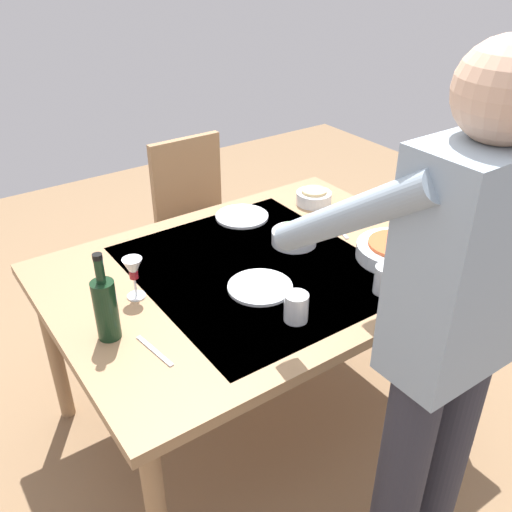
{
  "coord_description": "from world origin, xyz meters",
  "views": [
    {
      "loc": [
        1.02,
        1.47,
        1.87
      ],
      "look_at": [
        0.0,
        0.0,
        0.81
      ],
      "focal_mm": 39.59,
      "sensor_mm": 36.0,
      "label": 1
    }
  ],
  "objects_px": {
    "wine_glass_left": "(133,271)",
    "dinner_plate_near": "(260,287)",
    "water_cup_near_left": "(296,307)",
    "water_cup_near_right": "(385,280)",
    "dinner_plate_far": "(242,216)",
    "side_bowl_salad": "(294,236)",
    "chair_near": "(197,214)",
    "side_bowl_bread": "(314,197)",
    "person_server": "(446,332)",
    "wine_bottle": "(106,307)",
    "dining_table": "(256,283)",
    "serving_bowl_pasta": "(396,251)"
  },
  "relations": [
    {
      "from": "person_server",
      "to": "dinner_plate_far",
      "type": "bearing_deg",
      "value": -97.46
    },
    {
      "from": "dining_table",
      "to": "wine_glass_left",
      "type": "relative_size",
      "value": 9.9
    },
    {
      "from": "wine_bottle",
      "to": "water_cup_near_right",
      "type": "distance_m",
      "value": 0.93
    },
    {
      "from": "water_cup_near_right",
      "to": "side_bowl_salad",
      "type": "relative_size",
      "value": 0.56
    },
    {
      "from": "wine_glass_left",
      "to": "water_cup_near_left",
      "type": "height_order",
      "value": "wine_glass_left"
    },
    {
      "from": "water_cup_near_right",
      "to": "side_bowl_salad",
      "type": "xyz_separation_m",
      "value": [
        0.04,
        -0.45,
        -0.02
      ]
    },
    {
      "from": "water_cup_near_right",
      "to": "dinner_plate_far",
      "type": "xyz_separation_m",
      "value": [
        0.09,
        -0.76,
        -0.04
      ]
    },
    {
      "from": "person_server",
      "to": "dinner_plate_far",
      "type": "xyz_separation_m",
      "value": [
        -0.15,
        -1.18,
        -0.2
      ]
    },
    {
      "from": "water_cup_near_left",
      "to": "side_bowl_bread",
      "type": "relative_size",
      "value": 0.61
    },
    {
      "from": "water_cup_near_right",
      "to": "serving_bowl_pasta",
      "type": "relative_size",
      "value": 0.34
    },
    {
      "from": "water_cup_near_left",
      "to": "dinner_plate_near",
      "type": "distance_m",
      "value": 0.22
    },
    {
      "from": "water_cup_near_left",
      "to": "water_cup_near_right",
      "type": "bearing_deg",
      "value": 171.8
    },
    {
      "from": "wine_glass_left",
      "to": "dinner_plate_near",
      "type": "xyz_separation_m",
      "value": [
        -0.38,
        0.2,
        -0.1
      ]
    },
    {
      "from": "person_server",
      "to": "wine_glass_left",
      "type": "bearing_deg",
      "value": -61.67
    },
    {
      "from": "wine_glass_left",
      "to": "wine_bottle",
      "type": "bearing_deg",
      "value": 44.04
    },
    {
      "from": "dining_table",
      "to": "serving_bowl_pasta",
      "type": "height_order",
      "value": "serving_bowl_pasta"
    },
    {
      "from": "wine_glass_left",
      "to": "dinner_plate_far",
      "type": "distance_m",
      "value": 0.71
    },
    {
      "from": "wine_bottle",
      "to": "side_bowl_bread",
      "type": "bearing_deg",
      "value": -161.49
    },
    {
      "from": "water_cup_near_left",
      "to": "dinner_plate_far",
      "type": "distance_m",
      "value": 0.76
    },
    {
      "from": "dining_table",
      "to": "person_server",
      "type": "relative_size",
      "value": 0.89
    },
    {
      "from": "wine_bottle",
      "to": "wine_glass_left",
      "type": "height_order",
      "value": "wine_bottle"
    },
    {
      "from": "chair_near",
      "to": "dinner_plate_near",
      "type": "xyz_separation_m",
      "value": [
        0.33,
        1.05,
        0.24
      ]
    },
    {
      "from": "water_cup_near_left",
      "to": "dinner_plate_far",
      "type": "height_order",
      "value": "water_cup_near_left"
    },
    {
      "from": "wine_bottle",
      "to": "serving_bowl_pasta",
      "type": "bearing_deg",
      "value": 170.85
    },
    {
      "from": "chair_near",
      "to": "person_server",
      "type": "height_order",
      "value": "person_server"
    },
    {
      "from": "person_server",
      "to": "serving_bowl_pasta",
      "type": "xyz_separation_m",
      "value": [
        -0.45,
        -0.56,
        -0.17
      ]
    },
    {
      "from": "chair_near",
      "to": "wine_bottle",
      "type": "xyz_separation_m",
      "value": [
        0.87,
        1.0,
        0.34
      ]
    },
    {
      "from": "dining_table",
      "to": "person_server",
      "type": "bearing_deg",
      "value": 92.26
    },
    {
      "from": "wine_glass_left",
      "to": "side_bowl_bread",
      "type": "distance_m",
      "value": 1.01
    },
    {
      "from": "dinner_plate_far",
      "to": "dining_table",
      "type": "bearing_deg",
      "value": 63.52
    },
    {
      "from": "water_cup_near_right",
      "to": "side_bowl_salad",
      "type": "height_order",
      "value": "water_cup_near_right"
    },
    {
      "from": "wine_bottle",
      "to": "water_cup_near_right",
      "type": "bearing_deg",
      "value": 160.38
    },
    {
      "from": "chair_near",
      "to": "person_server",
      "type": "xyz_separation_m",
      "value": [
        0.23,
        1.74,
        0.43
      ]
    },
    {
      "from": "water_cup_near_left",
      "to": "side_bowl_salad",
      "type": "height_order",
      "value": "water_cup_near_left"
    },
    {
      "from": "dinner_plate_near",
      "to": "dinner_plate_far",
      "type": "bearing_deg",
      "value": -117.14
    },
    {
      "from": "wine_glass_left",
      "to": "side_bowl_salad",
      "type": "bearing_deg",
      "value": 178.8
    },
    {
      "from": "water_cup_near_right",
      "to": "side_bowl_bread",
      "type": "height_order",
      "value": "water_cup_near_right"
    },
    {
      "from": "person_server",
      "to": "side_bowl_bread",
      "type": "distance_m",
      "value": 1.24
    },
    {
      "from": "chair_near",
      "to": "serving_bowl_pasta",
      "type": "bearing_deg",
      "value": 100.16
    },
    {
      "from": "person_server",
      "to": "serving_bowl_pasta",
      "type": "height_order",
      "value": "person_server"
    },
    {
      "from": "side_bowl_salad",
      "to": "dinner_plate_near",
      "type": "xyz_separation_m",
      "value": [
        0.3,
        0.19,
        -0.03
      ]
    },
    {
      "from": "wine_bottle",
      "to": "side_bowl_bread",
      "type": "xyz_separation_m",
      "value": [
        -1.14,
        -0.38,
        -0.08
      ]
    },
    {
      "from": "side_bowl_salad",
      "to": "side_bowl_bread",
      "type": "bearing_deg",
      "value": -141.51
    },
    {
      "from": "wine_glass_left",
      "to": "dinner_plate_near",
      "type": "relative_size",
      "value": 0.66
    },
    {
      "from": "water_cup_near_right",
      "to": "side_bowl_bread",
      "type": "distance_m",
      "value": 0.74
    },
    {
      "from": "water_cup_near_right",
      "to": "dinner_plate_near",
      "type": "relative_size",
      "value": 0.44
    },
    {
      "from": "side_bowl_salad",
      "to": "side_bowl_bread",
      "type": "distance_m",
      "value": 0.39
    },
    {
      "from": "water_cup_near_right",
      "to": "dinner_plate_near",
      "type": "xyz_separation_m",
      "value": [
        0.34,
        -0.26,
        -0.04
      ]
    },
    {
      "from": "dining_table",
      "to": "dinner_plate_far",
      "type": "relative_size",
      "value": 6.5
    },
    {
      "from": "chair_near",
      "to": "water_cup_near_right",
      "type": "bearing_deg",
      "value": 90.3
    }
  ]
}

